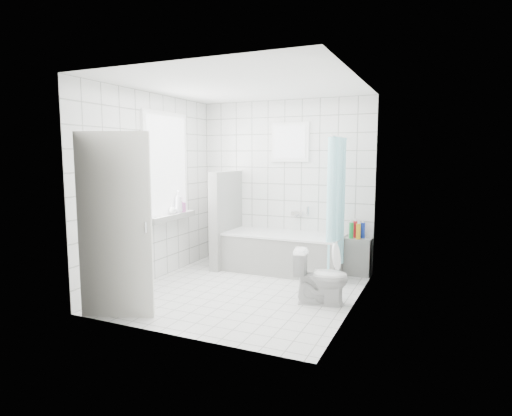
% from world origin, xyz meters
% --- Properties ---
extents(ground, '(3.00, 3.00, 0.00)m').
position_xyz_m(ground, '(0.00, 0.00, 0.00)').
color(ground, white).
rests_on(ground, ground).
extents(ceiling, '(3.00, 3.00, 0.00)m').
position_xyz_m(ceiling, '(0.00, 0.00, 2.60)').
color(ceiling, white).
rests_on(ceiling, ground).
extents(wall_back, '(2.80, 0.02, 2.60)m').
position_xyz_m(wall_back, '(0.00, 1.50, 1.30)').
color(wall_back, white).
rests_on(wall_back, ground).
extents(wall_front, '(2.80, 0.02, 2.60)m').
position_xyz_m(wall_front, '(0.00, -1.50, 1.30)').
color(wall_front, white).
rests_on(wall_front, ground).
extents(wall_left, '(0.02, 3.00, 2.60)m').
position_xyz_m(wall_left, '(-1.40, 0.00, 1.30)').
color(wall_left, white).
rests_on(wall_left, ground).
extents(wall_right, '(0.02, 3.00, 2.60)m').
position_xyz_m(wall_right, '(1.40, 0.00, 1.30)').
color(wall_right, white).
rests_on(wall_right, ground).
extents(window_left, '(0.01, 0.90, 1.40)m').
position_xyz_m(window_left, '(-1.35, 0.30, 1.60)').
color(window_left, white).
rests_on(window_left, wall_left).
extents(window_back, '(0.50, 0.01, 0.50)m').
position_xyz_m(window_back, '(0.10, 1.46, 1.95)').
color(window_back, white).
rests_on(window_back, wall_back).
extents(window_sill, '(0.18, 1.02, 0.08)m').
position_xyz_m(window_sill, '(-1.31, 0.30, 0.86)').
color(window_sill, white).
rests_on(window_sill, wall_left).
extents(door, '(0.76, 0.32, 2.00)m').
position_xyz_m(door, '(-0.88, -1.34, 1.00)').
color(door, silver).
rests_on(door, ground).
extents(bathtub, '(1.76, 0.77, 0.58)m').
position_xyz_m(bathtub, '(0.13, 1.12, 0.29)').
color(bathtub, white).
rests_on(bathtub, ground).
extents(partition_wall, '(0.15, 0.85, 1.50)m').
position_xyz_m(partition_wall, '(-0.81, 1.07, 0.75)').
color(partition_wall, white).
rests_on(partition_wall, ground).
extents(tiled_ledge, '(0.40, 0.24, 0.55)m').
position_xyz_m(tiled_ledge, '(1.18, 1.38, 0.28)').
color(tiled_ledge, white).
rests_on(tiled_ledge, ground).
extents(toilet, '(0.69, 0.48, 0.65)m').
position_xyz_m(toilet, '(1.03, -0.03, 0.32)').
color(toilet, white).
rests_on(toilet, ground).
extents(curtain_rod, '(0.02, 0.80, 0.02)m').
position_xyz_m(curtain_rod, '(0.95, 1.10, 2.00)').
color(curtain_rod, silver).
rests_on(curtain_rod, wall_back).
extents(shower_curtain, '(0.14, 0.48, 1.78)m').
position_xyz_m(shower_curtain, '(0.95, 0.97, 1.10)').
color(shower_curtain, '#53E5F6').
rests_on(shower_curtain, curtain_rod).
extents(tub_faucet, '(0.18, 0.06, 0.06)m').
position_xyz_m(tub_faucet, '(0.23, 1.46, 0.85)').
color(tub_faucet, silver).
rests_on(tub_faucet, wall_back).
extents(sill_bottles, '(0.18, 0.36, 0.33)m').
position_xyz_m(sill_bottles, '(-1.30, 0.45, 1.03)').
color(sill_bottles, white).
rests_on(sill_bottles, window_sill).
extents(ledge_bottles, '(0.21, 0.17, 0.25)m').
position_xyz_m(ledge_bottles, '(1.18, 1.36, 0.67)').
color(ledge_bottles, '#1531AE').
rests_on(ledge_bottles, tiled_ledge).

